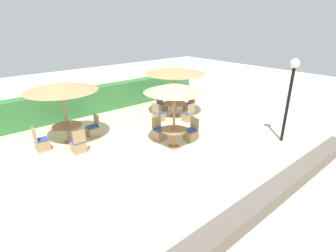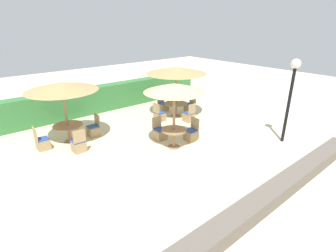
% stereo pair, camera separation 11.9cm
% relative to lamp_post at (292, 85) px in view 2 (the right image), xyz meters
% --- Properties ---
extents(ground_plane, '(40.00, 40.00, 0.00)m').
position_rel_lamp_post_xyz_m(ground_plane, '(-3.99, 1.96, -2.35)').
color(ground_plane, beige).
extents(hedge_row, '(13.00, 0.70, 1.38)m').
position_rel_lamp_post_xyz_m(hedge_row, '(-3.99, 8.33, -1.66)').
color(hedge_row, '#387A3D').
rests_on(hedge_row, ground_plane).
extents(stone_border, '(10.00, 0.56, 0.42)m').
position_rel_lamp_post_xyz_m(stone_border, '(-3.99, -1.77, -2.14)').
color(stone_border, '#6B6056').
rests_on(stone_border, ground_plane).
extents(lamp_post, '(0.36, 0.36, 3.32)m').
position_rel_lamp_post_xyz_m(lamp_post, '(0.00, 0.00, 0.00)').
color(lamp_post, black).
rests_on(lamp_post, ground_plane).
extents(parasol_back_right, '(2.97, 2.97, 2.53)m').
position_rel_lamp_post_xyz_m(parasol_back_right, '(-1.37, 5.08, 0.00)').
color(parasol_back_right, '#93704C').
rests_on(parasol_back_right, ground_plane).
extents(round_table_back_right, '(1.16, 1.16, 0.71)m').
position_rel_lamp_post_xyz_m(round_table_back_right, '(-1.37, 5.08, -1.78)').
color(round_table_back_right, '#93704C').
rests_on(round_table_back_right, ground_plane).
extents(patio_chair_back_right_south, '(0.46, 0.46, 0.93)m').
position_rel_lamp_post_xyz_m(patio_chair_back_right_south, '(-1.39, 4.09, -2.09)').
color(patio_chair_back_right_south, tan).
rests_on(patio_chair_back_right_south, ground_plane).
extents(patio_chair_back_right_west, '(0.46, 0.46, 0.93)m').
position_rel_lamp_post_xyz_m(patio_chair_back_right_west, '(-2.45, 5.07, -2.09)').
color(patio_chair_back_right_west, tan).
rests_on(patio_chair_back_right_west, ground_plane).
extents(patio_chair_back_right_north, '(0.46, 0.46, 0.93)m').
position_rel_lamp_post_xyz_m(patio_chair_back_right_north, '(-1.35, 6.17, -2.09)').
color(patio_chair_back_right_north, tan).
rests_on(patio_chair_back_right_north, ground_plane).
extents(patio_chair_back_right_east, '(0.46, 0.46, 0.93)m').
position_rel_lamp_post_xyz_m(patio_chair_back_right_east, '(-0.32, 5.11, -2.09)').
color(patio_chair_back_right_east, tan).
rests_on(patio_chair_back_right_east, ground_plane).
extents(parasol_center, '(2.23, 2.23, 2.54)m').
position_rel_lamp_post_xyz_m(parasol_center, '(-3.80, 2.43, 0.01)').
color(parasol_center, '#93704C').
rests_on(parasol_center, ground_plane).
extents(round_table_center, '(0.97, 0.97, 0.75)m').
position_rel_lamp_post_xyz_m(round_table_center, '(-3.80, 2.43, -1.78)').
color(round_table_center, '#93704C').
rests_on(round_table_center, ground_plane).
extents(patio_chair_center_north, '(0.46, 0.46, 0.93)m').
position_rel_lamp_post_xyz_m(patio_chair_center_north, '(-3.74, 3.40, -2.09)').
color(patio_chair_center_north, tan).
rests_on(patio_chair_center_north, ground_plane).
extents(patio_chair_center_east, '(0.46, 0.46, 0.93)m').
position_rel_lamp_post_xyz_m(patio_chair_center_east, '(-2.80, 2.49, -2.09)').
color(patio_chair_center_east, tan).
rests_on(patio_chair_center_east, ground_plane).
extents(parasol_back_left, '(2.70, 2.70, 2.47)m').
position_rel_lamp_post_xyz_m(parasol_back_left, '(-6.75, 5.50, -0.05)').
color(parasol_back_left, '#93704C').
rests_on(parasol_back_left, ground_plane).
extents(round_table_back_left, '(1.15, 1.15, 0.74)m').
position_rel_lamp_post_xyz_m(round_table_back_left, '(-6.75, 5.50, -1.75)').
color(round_table_back_left, '#93704C').
rests_on(round_table_back_left, ground_plane).
extents(patio_chair_back_left_west, '(0.46, 0.46, 0.93)m').
position_rel_lamp_post_xyz_m(patio_chair_back_left_west, '(-7.78, 5.51, -2.09)').
color(patio_chair_back_left_west, tan).
rests_on(patio_chair_back_left_west, ground_plane).
extents(patio_chair_back_left_east, '(0.46, 0.46, 0.93)m').
position_rel_lamp_post_xyz_m(patio_chair_back_left_east, '(-5.70, 5.47, -2.09)').
color(patio_chair_back_left_east, tan).
rests_on(patio_chair_back_left_east, ground_plane).
extents(patio_chair_back_left_south, '(0.46, 0.46, 0.93)m').
position_rel_lamp_post_xyz_m(patio_chair_back_left_south, '(-6.79, 4.45, -2.09)').
color(patio_chair_back_left_south, tan).
rests_on(patio_chair_back_left_south, ground_plane).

